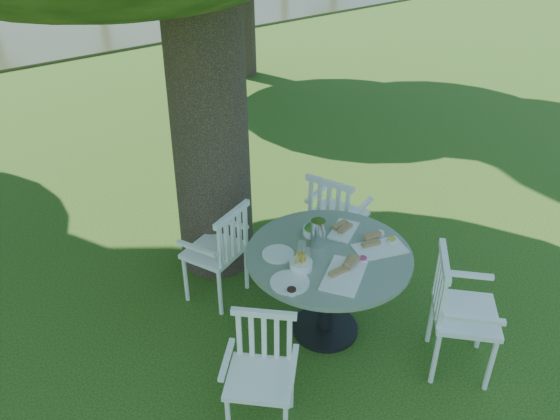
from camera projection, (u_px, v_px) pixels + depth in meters
The scene contains 7 objects.
ground at pixel (294, 297), 5.04m from camera, with size 140.00×140.00×0.00m, color #1B3B0C.
table at pixel (328, 270), 4.35m from camera, with size 1.31×1.31×0.81m.
chair_ne at pixel (334, 213), 5.22m from camera, with size 0.59×0.61×0.97m.
chair_nw at pixel (223, 247), 4.76m from camera, with size 0.61×0.59×0.95m.
chair_sw at pixel (262, 362), 3.68m from camera, with size 0.60×0.60×0.87m.
chair_se at pixel (453, 305), 4.06m from camera, with size 0.70×0.69×1.01m.
tableware at pixel (322, 249), 4.23m from camera, with size 1.20×0.87×0.23m.
Camera 1 is at (-2.55, -2.96, 3.29)m, focal length 35.00 mm.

